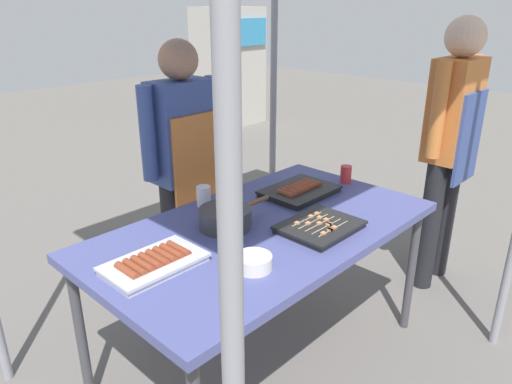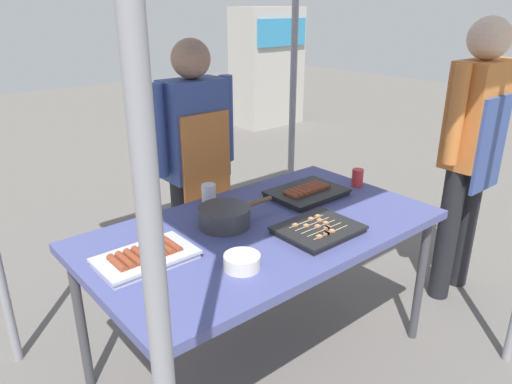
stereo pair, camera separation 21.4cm
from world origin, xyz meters
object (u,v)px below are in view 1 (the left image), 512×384
(vendor_woman, at_px, (184,158))
(tray_grilled_sausages, at_px, (154,263))
(stall_table, at_px, (264,236))
(customer_nearby, at_px, (451,135))
(drink_cup_by_wok, at_px, (204,196))
(neighbor_stall_left, at_px, (229,67))
(tray_meat_skewers, at_px, (320,227))
(cooking_wok, at_px, (226,217))
(tray_pork_links, at_px, (299,191))
(drink_cup_near_edge, at_px, (346,174))
(condiment_bowl, at_px, (254,262))

(vendor_woman, bearing_deg, tray_grilled_sausages, 44.27)
(stall_table, bearing_deg, customer_nearby, -11.43)
(drink_cup_by_wok, relative_size, neighbor_stall_left, 0.06)
(tray_meat_skewers, bearing_deg, drink_cup_by_wok, 106.73)
(drink_cup_by_wok, bearing_deg, cooking_wok, -109.56)
(tray_pork_links, xyz_separation_m, customer_nearby, (0.91, -0.39, 0.20))
(vendor_woman, height_order, neighbor_stall_left, neighbor_stall_left)
(cooking_wok, height_order, neighbor_stall_left, neighbor_stall_left)
(stall_table, bearing_deg, drink_cup_near_edge, 4.15)
(condiment_bowl, bearing_deg, cooking_wok, 63.05)
(drink_cup_near_edge, distance_m, customer_nearby, 0.69)
(tray_meat_skewers, bearing_deg, cooking_wok, 129.30)
(drink_cup_near_edge, relative_size, drink_cup_by_wok, 0.93)
(cooking_wok, distance_m, drink_cup_by_wok, 0.27)
(drink_cup_near_edge, height_order, vendor_woman, vendor_woman)
(tray_pork_links, bearing_deg, cooking_wok, -178.76)
(stall_table, relative_size, tray_meat_skewers, 4.63)
(tray_grilled_sausages, bearing_deg, tray_pork_links, 4.52)
(neighbor_stall_left, bearing_deg, tray_grilled_sausages, -136.19)
(tray_pork_links, bearing_deg, drink_cup_by_wok, 151.36)
(cooking_wok, height_order, customer_nearby, customer_nearby)
(tray_meat_skewers, bearing_deg, tray_grilled_sausages, 159.54)
(tray_pork_links, height_order, vendor_woman, vendor_woman)
(tray_pork_links, xyz_separation_m, drink_cup_near_edge, (0.32, -0.07, 0.03))
(tray_meat_skewers, height_order, vendor_woman, vendor_woman)
(drink_cup_by_wok, bearing_deg, tray_meat_skewers, -73.27)
(stall_table, relative_size, cooking_wok, 4.05)
(stall_table, distance_m, tray_pork_links, 0.43)
(tray_meat_skewers, bearing_deg, condiment_bowl, -177.68)
(cooking_wok, bearing_deg, tray_meat_skewers, -50.70)
(stall_table, bearing_deg, neighbor_stall_left, 48.53)
(stall_table, relative_size, tray_pork_links, 4.19)
(cooking_wok, height_order, vendor_woman, vendor_woman)
(tray_meat_skewers, distance_m, neighbor_stall_left, 5.21)
(vendor_woman, bearing_deg, customer_nearby, 141.50)
(drink_cup_by_wok, relative_size, vendor_woman, 0.07)
(customer_nearby, bearing_deg, tray_meat_skewers, 177.26)
(stall_table, xyz_separation_m, customer_nearby, (1.32, -0.27, 0.27))
(stall_table, bearing_deg, vendor_woman, 81.33)
(drink_cup_near_edge, distance_m, neighbor_stall_left, 4.64)
(tray_meat_skewers, bearing_deg, vendor_woman, 91.88)
(condiment_bowl, distance_m, neighbor_stall_left, 5.51)
(tray_grilled_sausages, height_order, cooking_wok, cooking_wok)
(cooking_wok, relative_size, drink_cup_by_wok, 3.84)
(tray_pork_links, bearing_deg, vendor_woman, 117.89)
(tray_meat_skewers, height_order, condiment_bowl, condiment_bowl)
(drink_cup_near_edge, bearing_deg, cooking_wok, 175.91)
(tray_meat_skewers, xyz_separation_m, vendor_woman, (-0.03, 0.91, 0.13))
(tray_grilled_sausages, height_order, vendor_woman, vendor_woman)
(condiment_bowl, xyz_separation_m, customer_nearby, (1.63, -0.04, 0.19))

